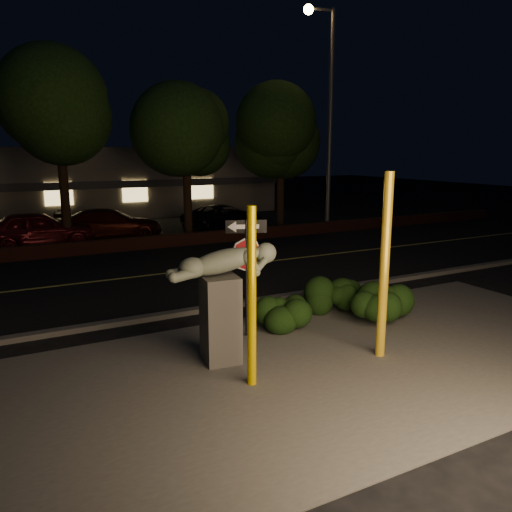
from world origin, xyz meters
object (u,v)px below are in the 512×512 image
at_px(yellow_pole_left, 252,298).
at_px(yellow_pole_right, 384,267).
at_px(sculpture, 222,292).
at_px(parked_car_red, 38,229).
at_px(parked_car_darkred, 110,224).
at_px(signpost, 246,255).
at_px(parked_car_dark, 223,216).
at_px(streetlight, 326,101).

relative_size(yellow_pole_left, yellow_pole_right, 0.86).
xyz_separation_m(sculpture, parked_car_red, (-2.04, 13.72, -0.62)).
relative_size(yellow_pole_right, parked_car_darkred, 0.77).
height_order(signpost, parked_car_dark, signpost).
bearing_deg(sculpture, yellow_pole_left, -81.39).
distance_m(yellow_pole_right, parked_car_red, 15.66).
distance_m(yellow_pole_right, parked_car_darkred, 15.67).
xyz_separation_m(parked_car_red, parked_car_darkred, (2.99, 0.64, -0.07)).
distance_m(yellow_pole_right, sculpture, 3.01).
xyz_separation_m(streetlight, parked_car_dark, (-4.08, 2.83, -5.47)).
relative_size(yellow_pole_right, signpost, 1.41).
height_order(yellow_pole_left, parked_car_darkred, yellow_pole_left).
bearing_deg(parked_car_red, sculpture, -171.67).
bearing_deg(yellow_pole_left, streetlight, 50.88).
distance_m(yellow_pole_right, parked_car_dark, 16.48).
bearing_deg(parked_car_red, parked_car_dark, -82.85).
distance_m(yellow_pole_left, sculpture, 1.09).
relative_size(yellow_pole_left, parked_car_darkred, 0.67).
height_order(sculpture, parked_car_red, sculpture).
xyz_separation_m(yellow_pole_left, signpost, (0.91, 2.02, 0.25)).
relative_size(parked_car_red, parked_car_darkred, 0.95).
bearing_deg(streetlight, parked_car_darkred, 177.92).
distance_m(yellow_pole_right, streetlight, 15.95).
relative_size(signpost, parked_car_darkred, 0.55).
distance_m(yellow_pole_left, parked_car_dark, 17.23).
relative_size(sculpture, parked_car_darkred, 0.48).
bearing_deg(parked_car_dark, streetlight, -142.19).
distance_m(yellow_pole_left, yellow_pole_right, 2.71).
bearing_deg(streetlight, signpost, -119.69).
distance_m(parked_car_red, parked_car_dark, 8.71).
height_order(yellow_pole_right, parked_car_red, yellow_pole_right).
xyz_separation_m(yellow_pole_right, sculpture, (-2.74, 1.16, -0.39)).
xyz_separation_m(yellow_pole_left, parked_car_darkred, (0.90, 15.45, -0.85)).
height_order(yellow_pole_left, parked_car_dark, yellow_pole_left).
distance_m(streetlight, parked_car_darkred, 11.38).
relative_size(yellow_pole_left, parked_car_red, 0.70).
height_order(yellow_pole_left, yellow_pole_right, yellow_pole_right).
distance_m(streetlight, parked_car_red, 13.90).
height_order(sculpture, streetlight, streetlight).
bearing_deg(signpost, sculpture, -115.23).
relative_size(yellow_pole_right, parked_car_red, 0.81).
relative_size(streetlight, parked_car_red, 2.38).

